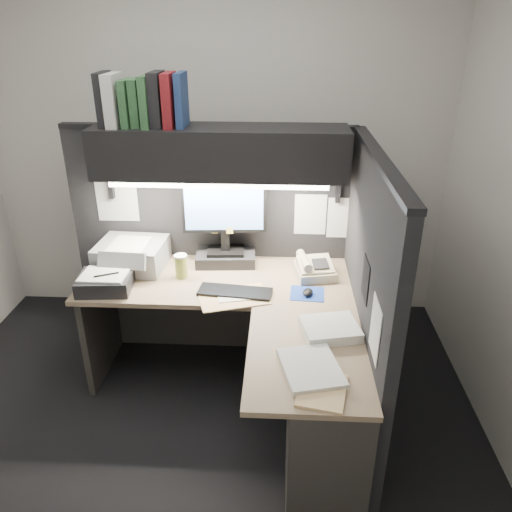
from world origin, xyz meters
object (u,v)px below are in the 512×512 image
monitor (225,231)px  coffee_cup (181,267)px  overhead_shelf (220,152)px  notebook_stack (105,282)px  desk (263,372)px  printer (132,255)px  keyboard (235,292)px  telephone (315,269)px

monitor → coffee_cup: bearing=-143.7°
overhead_shelf → coffee_cup: size_ratio=10.70×
overhead_shelf → notebook_stack: 1.06m
desk → printer: bearing=142.0°
overhead_shelf → notebook_stack: overhead_shelf is taller
keyboard → telephone: 0.56m
keyboard → notebook_stack: size_ratio=1.41×
keyboard → coffee_cup: size_ratio=3.06×
desk → notebook_stack: size_ratio=5.41×
notebook_stack → printer: bearing=76.0°
overhead_shelf → monitor: overhead_shelf is taller
desk → printer: size_ratio=3.95×
telephone → coffee_cup: 0.85m
monitor → printer: monitor is taller
monitor → notebook_stack: (-0.69, -0.40, -0.19)m
keyboard → coffee_cup: bearing=158.2°
desk → coffee_cup: (-0.55, 0.57, 0.36)m
printer → telephone: bearing=0.1°
overhead_shelf → notebook_stack: (-0.68, -0.37, -0.72)m
monitor → coffee_cup: size_ratio=4.09×
desk → monitor: size_ratio=2.87×
keyboard → printer: 0.79m
overhead_shelf → coffee_cup: overhead_shelf is taller
telephone → keyboard: bearing=-163.3°
keyboard → coffee_cup: coffee_cup is taller
telephone → printer: size_ratio=0.57×
monitor → telephone: bearing=-18.7°
desk → overhead_shelf: bearing=111.8°
notebook_stack → telephone: bearing=10.9°
desk → keyboard: (-0.19, 0.37, 0.30)m
keyboard → printer: printer is taller
monitor → printer: 0.64m
desk → keyboard: keyboard is taller
telephone → monitor: bearing=154.0°
overhead_shelf → keyboard: overhead_shelf is taller
keyboard → notebook_stack: (-0.79, 0.01, 0.04)m
desk → coffee_cup: 0.87m
telephone → coffee_cup: bearing=173.1°
overhead_shelf → printer: (-0.60, -0.05, -0.68)m
printer → notebook_stack: (-0.08, -0.32, -0.04)m
desk → coffee_cup: coffee_cup is taller
telephone → printer: printer is taller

